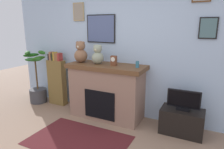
{
  "coord_description": "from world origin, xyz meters",
  "views": [
    {
      "loc": [
        1.56,
        -1.61,
        1.77
      ],
      "look_at": [
        -0.05,
        1.65,
        0.87
      ],
      "focal_mm": 32.08,
      "sensor_mm": 36.0,
      "label": 1
    }
  ],
  "objects": [
    {
      "name": "mantel_clock",
      "position": [
        -0.01,
        1.63,
        1.14
      ],
      "size": [
        0.1,
        0.08,
        0.18
      ],
      "color": "brown",
      "rests_on": "fireplace"
    },
    {
      "name": "bookshelf",
      "position": [
        -1.49,
        1.74,
        0.56
      ],
      "size": [
        0.41,
        0.16,
        1.2
      ],
      "color": "brown",
      "rests_on": "ground_plane"
    },
    {
      "name": "candle_jar",
      "position": [
        0.45,
        1.63,
        1.11
      ],
      "size": [
        0.06,
        0.06,
        0.11
      ],
      "primitive_type": "cylinder",
      "color": "teal",
      "rests_on": "fireplace"
    },
    {
      "name": "area_rug",
      "position": [
        -0.17,
        0.68,
        0.0
      ],
      "size": [
        1.55,
        1.0,
        0.01
      ],
      "primitive_type": "cube",
      "color": "#541C1F",
      "rests_on": "ground_plane"
    },
    {
      "name": "television",
      "position": [
        1.25,
        1.64,
        0.58
      ],
      "size": [
        0.52,
        0.14,
        0.33
      ],
      "color": "black",
      "rests_on": "tv_stand"
    },
    {
      "name": "tv_stand",
      "position": [
        1.25,
        1.64,
        0.21
      ],
      "size": [
        0.68,
        0.4,
        0.42
      ],
      "primitive_type": "cube",
      "color": "black",
      "rests_on": "ground_plane"
    },
    {
      "name": "potted_plant",
      "position": [
        -1.98,
        1.62,
        0.39
      ],
      "size": [
        0.56,
        0.53,
        1.21
      ],
      "color": "#3F3F44",
      "rests_on": "ground_plane"
    },
    {
      "name": "back_wall",
      "position": [
        -0.0,
        2.0,
        1.3
      ],
      "size": [
        5.2,
        0.15,
        2.6
      ],
      "color": "#B1CCEB",
      "rests_on": "ground_plane"
    },
    {
      "name": "teddy_bear_tan",
      "position": [
        -0.73,
        1.63,
        1.24
      ],
      "size": [
        0.26,
        0.26,
        0.42
      ],
      "color": "#8C6145",
      "rests_on": "fireplace"
    },
    {
      "name": "teddy_bear_grey",
      "position": [
        -0.35,
        1.63,
        1.22
      ],
      "size": [
        0.23,
        0.23,
        0.37
      ],
      "color": "#979E85",
      "rests_on": "fireplace"
    },
    {
      "name": "fireplace",
      "position": [
        -0.17,
        1.65,
        0.53
      ],
      "size": [
        1.49,
        0.64,
        1.05
      ],
      "color": "#95705E",
      "rests_on": "ground_plane"
    }
  ]
}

